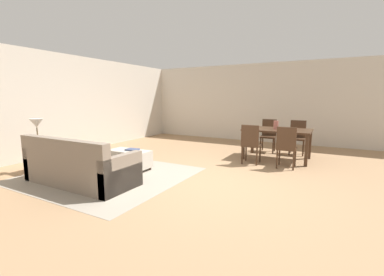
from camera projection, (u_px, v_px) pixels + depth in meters
The scene contains 15 objects.
ground_plane at pixel (205, 181), 4.79m from camera, with size 10.80×10.80×0.00m, color #9E7A56.
wall_back at pixel (269, 103), 8.91m from camera, with size 9.00×0.12×2.70m, color beige.
wall_left at pixel (67, 104), 7.16m from camera, with size 0.12×11.00×2.70m, color beige.
area_rug at pixel (108, 175), 5.18m from camera, with size 3.00×2.80×0.01m, color gray.
couch at pixel (79, 168), 4.65m from camera, with size 2.10×0.87×0.86m.
ottoman_table at pixel (129, 158), 5.58m from camera, with size 0.92×0.45×0.42m.
side_table at pixel (39, 150), 5.35m from camera, with size 0.40×0.40×0.59m.
table_lamp at pixel (37, 124), 5.27m from camera, with size 0.26×0.26×0.53m.
dining_table at pixel (277, 133), 6.46m from camera, with size 1.58×0.96×0.76m.
dining_chair_near_left at pixel (251, 142), 5.99m from camera, with size 0.41×0.41×0.92m.
dining_chair_near_right at pixel (286, 145), 5.60m from camera, with size 0.41×0.41×0.92m.
dining_chair_far_left at pixel (269, 133), 7.42m from camera, with size 0.43×0.43×0.92m.
dining_chair_far_right at pixel (297, 135), 7.06m from camera, with size 0.42×0.42×0.92m.
vase_centerpiece at pixel (276, 125), 6.44m from camera, with size 0.12×0.12×0.20m, color #B26659.
book_on_ottoman at pixel (132, 150), 5.56m from camera, with size 0.26×0.20×0.03m, color #3F4C72.
Camera 1 is at (2.02, -4.15, 1.53)m, focal length 24.28 mm.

